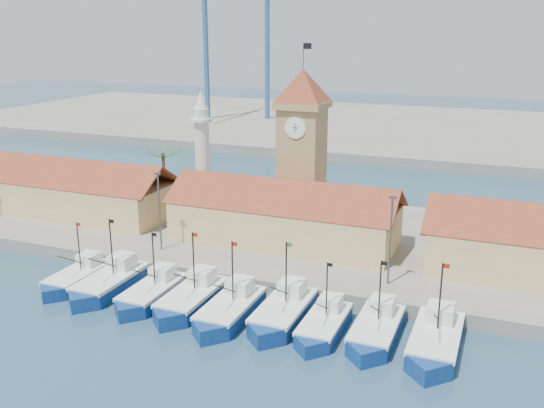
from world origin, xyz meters
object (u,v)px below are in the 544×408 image
at_px(boat_4, 229,312).
at_px(clock_tower, 302,145).
at_px(boat_0, 76,279).
at_px(minaret, 202,151).

height_order(boat_4, clock_tower, clock_tower).
relative_size(boat_0, clock_tower, 0.41).
bearing_deg(boat_4, clock_tower, 93.32).
bearing_deg(boat_4, boat_0, 176.69).
relative_size(boat_0, minaret, 0.57).
bearing_deg(minaret, boat_0, -94.03).
distance_m(boat_0, minaret, 26.69).
bearing_deg(clock_tower, minaret, 172.39).
xyz_separation_m(boat_0, minaret, (1.76, 25.06, 9.00)).
distance_m(boat_0, clock_tower, 30.64).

